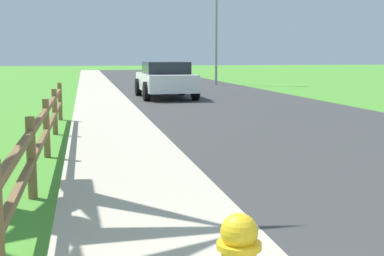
% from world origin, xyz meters
% --- Properties ---
extents(ground_plane, '(120.00, 120.00, 0.00)m').
position_xyz_m(ground_plane, '(0.00, 25.00, 0.00)').
color(ground_plane, '#4B9230').
extents(road_asphalt, '(7.00, 66.00, 0.01)m').
position_xyz_m(road_asphalt, '(3.50, 27.00, 0.00)').
color(road_asphalt, '#393939').
rests_on(road_asphalt, ground).
extents(curb_concrete, '(6.00, 66.00, 0.01)m').
position_xyz_m(curb_concrete, '(-3.00, 27.00, 0.00)').
color(curb_concrete, '#BCB29B').
rests_on(curb_concrete, ground).
extents(grass_verge, '(5.00, 66.00, 0.00)m').
position_xyz_m(grass_verge, '(-4.50, 27.00, 0.01)').
color(grass_verge, '#4B9230').
rests_on(grass_verge, ground).
extents(rail_fence, '(0.11, 13.05, 0.98)m').
position_xyz_m(rail_fence, '(-2.28, 6.51, 0.57)').
color(rail_fence, brown).
rests_on(rail_fence, ground).
extents(parked_suv_white, '(2.12, 4.29, 1.42)m').
position_xyz_m(parked_suv_white, '(1.50, 19.67, 0.74)').
color(parked_suv_white, white).
rests_on(parked_suv_white, ground).
extents(street_lamp, '(1.17, 0.20, 6.55)m').
position_xyz_m(street_lamp, '(5.86, 28.41, 3.88)').
color(street_lamp, gray).
rests_on(street_lamp, ground).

